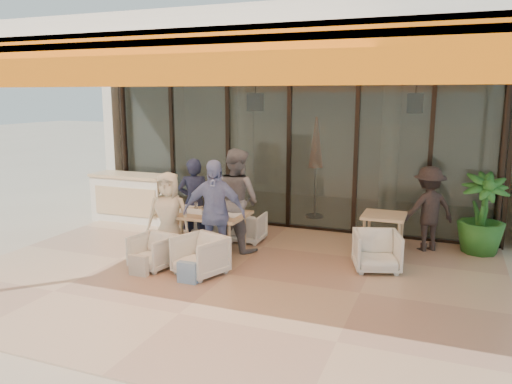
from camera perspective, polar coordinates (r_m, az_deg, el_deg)
ground at (r=7.75m, az=-3.15°, el=-9.53°), size 70.00×70.00×0.00m
terrace_floor at (r=7.75m, az=-3.15°, el=-9.50°), size 8.00×6.00×0.01m
terrace_structure at (r=7.03m, az=-4.37°, el=15.32°), size 8.00×6.00×3.40m
glass_storefront at (r=10.12m, az=3.81°, el=4.68°), size 8.08×0.10×3.20m
interior_block at (r=12.29m, az=7.18°, el=8.71°), size 9.05×3.62×3.52m
host_counter at (r=11.13m, az=-13.84°, el=-0.60°), size 1.85×0.65×1.04m
dining_table at (r=8.60m, az=-6.03°, el=-2.70°), size 1.50×0.90×0.93m
chair_far_left at (r=9.68m, az=-5.60°, el=-3.27°), size 0.77×0.74×0.67m
chair_far_right at (r=9.34m, az=-0.98°, el=-3.89°), size 0.62×0.58×0.62m
chair_near_left at (r=8.11m, az=-11.70°, el=-6.52°), size 0.70×0.67×0.61m
chair_near_right at (r=7.68m, az=-6.41°, el=-7.04°), size 0.86×0.83×0.69m
diner_navy at (r=9.14m, az=-7.07°, el=-1.13°), size 0.69×0.57×1.61m
diner_grey at (r=8.76m, az=-2.24°, el=-0.90°), size 1.07×0.95×1.82m
diner_cream at (r=8.39m, az=-9.97°, el=-2.75°), size 0.82×0.64×1.48m
diner_periwinkle at (r=7.97m, az=-4.82°, el=-2.45°), size 1.08×0.62×1.73m
tote_bag_cream at (r=7.83m, az=-13.27°, el=-8.27°), size 0.30×0.10×0.34m
tote_bag_blue at (r=7.41m, az=-7.83°, el=-9.20°), size 0.30×0.10×0.34m
side_table at (r=8.69m, az=14.40°, el=-3.16°), size 0.70×0.70×0.74m
side_chair at (r=8.05m, az=13.64°, el=-6.39°), size 0.84×0.81×0.70m
standing_woman at (r=9.22m, az=19.09°, el=-1.87°), size 1.12×1.00×1.51m
potted_palm at (r=9.39m, az=24.42°, el=-2.33°), size 0.95×0.95×1.42m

